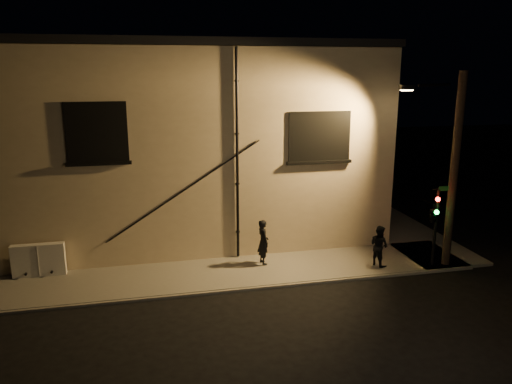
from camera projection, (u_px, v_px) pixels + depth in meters
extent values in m
plane|color=black|center=(302.00, 285.00, 18.17)|extent=(90.00, 90.00, 0.00)
cube|color=slate|center=(214.00, 274.00, 18.93)|extent=(20.00, 3.00, 0.12)
cube|color=slate|center=(370.00, 212.00, 27.12)|extent=(3.00, 16.00, 0.12)
cube|color=beige|center=(191.00, 138.00, 25.02)|extent=(16.00, 12.00, 8.50)
cube|color=black|center=(188.00, 47.00, 23.96)|extent=(16.20, 12.20, 0.30)
cube|color=black|center=(97.00, 132.00, 18.18)|extent=(2.20, 0.10, 2.20)
cube|color=black|center=(97.00, 132.00, 18.20)|extent=(1.98, 0.05, 1.98)
cube|color=black|center=(320.00, 136.00, 20.13)|extent=(2.60, 0.10, 2.00)
cube|color=#A5B28C|center=(319.00, 136.00, 20.14)|extent=(2.38, 0.05, 1.78)
cylinder|color=black|center=(237.00, 156.00, 19.51)|extent=(0.11, 0.11, 8.30)
cylinder|color=black|center=(182.00, 192.00, 19.38)|extent=(5.96, 0.04, 3.75)
cylinder|color=black|center=(185.00, 190.00, 19.39)|extent=(5.96, 0.04, 3.75)
cube|color=silver|center=(39.00, 260.00, 18.53)|extent=(1.88, 0.32, 1.24)
imported|color=black|center=(263.00, 242.00, 19.60)|extent=(0.53, 0.72, 1.81)
imported|color=black|center=(379.00, 246.00, 19.49)|extent=(0.86, 0.96, 1.62)
cylinder|color=black|center=(435.00, 228.00, 19.35)|extent=(0.12, 0.12, 3.04)
imported|color=black|center=(433.00, 213.00, 19.03)|extent=(0.47, 1.84, 0.74)
sphere|color=#FF140C|center=(438.00, 199.00, 18.72)|extent=(0.17, 0.17, 0.17)
sphere|color=#14FF3F|center=(437.00, 212.00, 18.85)|extent=(0.17, 0.17, 0.17)
cube|color=#0C4C1E|center=(447.00, 188.00, 19.05)|extent=(0.70, 0.03, 0.18)
cylinder|color=black|center=(454.00, 173.00, 18.94)|extent=(0.32, 0.32, 7.59)
cylinder|color=black|center=(434.00, 85.00, 18.50)|extent=(1.92, 1.05, 0.10)
cube|color=black|center=(407.00, 87.00, 18.87)|extent=(0.55, 0.28, 0.18)
cube|color=#FFC672|center=(407.00, 90.00, 18.90)|extent=(0.42, 0.20, 0.04)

